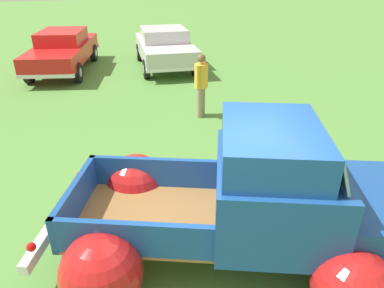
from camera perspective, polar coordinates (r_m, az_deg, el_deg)
name	(u,v)px	position (r m, az deg, el deg)	size (l,w,h in m)	color
ground_plane	(219,250)	(5.21, 4.42, -16.60)	(80.00, 80.00, 0.00)	#548C3D
vintage_pickup_truck	(252,208)	(4.75, 9.50, -10.04)	(4.98, 3.77, 1.96)	black
show_car_0	(63,49)	(14.21, -19.97, 14.03)	(2.52, 4.86, 1.43)	black
show_car_1	(165,46)	(13.96, -4.39, 15.30)	(1.97, 4.21, 1.43)	black
spectator_0	(201,82)	(9.08, 1.47, 9.88)	(0.48, 0.48, 1.62)	gray
lane_cone_0	(272,141)	(7.51, 12.67, 0.41)	(0.36, 0.36, 0.63)	black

